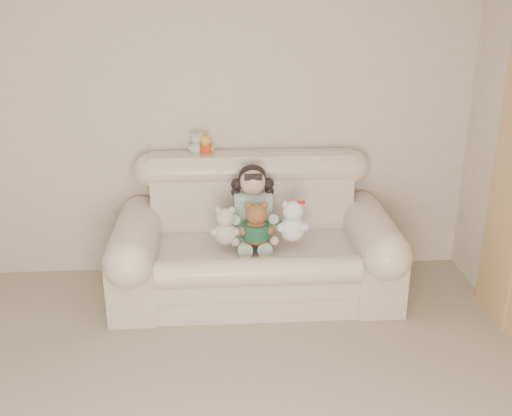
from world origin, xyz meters
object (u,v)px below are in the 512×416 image
object	(u,v)px
seated_child	(253,203)
cream_teddy	(225,222)
white_cat	(293,217)
brown_teddy	(256,219)
sofa	(255,233)

from	to	relation	value
seated_child	cream_teddy	xyz separation A→B (m)	(-0.21, -0.23, -0.05)
seated_child	white_cat	size ratio (longest dim) A/B	1.60
brown_teddy	white_cat	distance (m)	0.27
sofa	cream_teddy	xyz separation A→B (m)	(-0.22, -0.15, 0.15)
brown_teddy	seated_child	bearing A→B (deg)	88.49
sofa	seated_child	size ratio (longest dim) A/B	3.52
brown_teddy	white_cat	world-z (taller)	brown_teddy
sofa	white_cat	xyz separation A→B (m)	(0.26, -0.12, 0.17)
sofa	cream_teddy	bearing A→B (deg)	-146.52
sofa	white_cat	distance (m)	0.34
brown_teddy	white_cat	size ratio (longest dim) A/B	1.02
sofa	seated_child	distance (m)	0.22
white_cat	cream_teddy	size ratio (longest dim) A/B	1.13
brown_teddy	cream_teddy	world-z (taller)	brown_teddy
brown_teddy	sofa	bearing A→B (deg)	85.06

